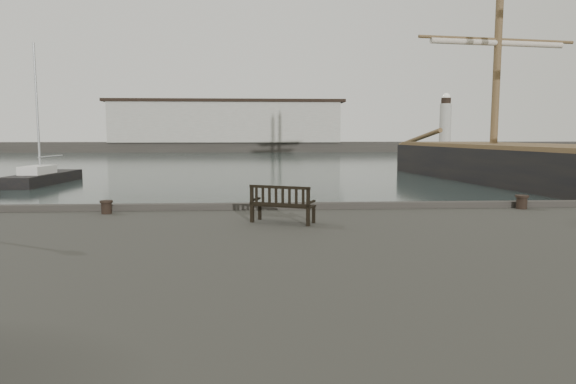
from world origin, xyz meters
name	(u,v)px	position (x,y,z in m)	size (l,w,h in m)	color
ground	(308,260)	(0.00, 0.00, 0.00)	(400.00, 400.00, 0.00)	black
breakwater	(243,131)	(-4.56, 92.00, 4.30)	(140.00, 9.50, 12.20)	#383530
bench	(283,211)	(-0.87, -2.47, 1.85)	(1.65, 1.14, 0.90)	black
bollard_left	(106,207)	(-5.63, -0.73, 1.74)	(0.35, 0.35, 0.37)	black
bollard_right	(522,202)	(6.23, -0.50, 1.76)	(0.38, 0.38, 0.40)	black
yacht_d	(44,181)	(-17.57, 24.42, 0.23)	(2.92, 8.68, 10.88)	black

